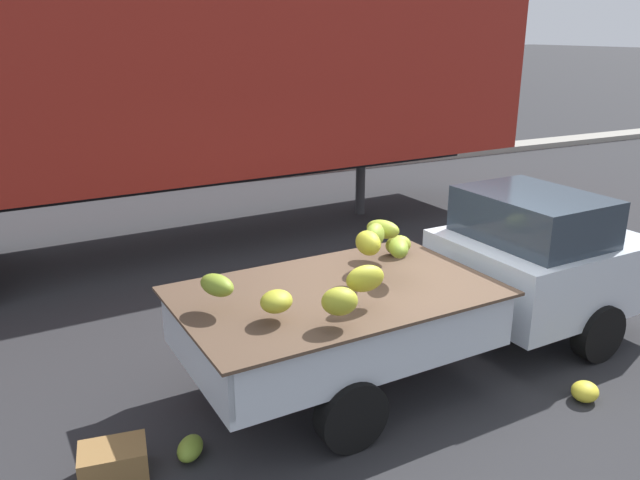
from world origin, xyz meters
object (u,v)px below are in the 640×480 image
fallen_banana_bunch_near_tailgate (190,448)px  produce_crate (114,463)px  pickup_truck (501,270)px  fallen_banana_bunch_by_wheel (585,391)px  semi_trailer (183,87)px

fallen_banana_bunch_near_tailgate → produce_crate: size_ratio=0.61×
pickup_truck → fallen_banana_bunch_by_wheel: size_ratio=18.66×
fallen_banana_bunch_near_tailgate → fallen_banana_bunch_by_wheel: 3.73m
pickup_truck → fallen_banana_bunch_near_tailgate: pickup_truck is taller
pickup_truck → semi_trailer: 5.75m
fallen_banana_bunch_by_wheel → fallen_banana_bunch_near_tailgate: bearing=166.5°
fallen_banana_bunch_by_wheel → produce_crate: bearing=168.1°
fallen_banana_bunch_by_wheel → produce_crate: 4.33m
pickup_truck → produce_crate: 4.35m
fallen_banana_bunch_by_wheel → produce_crate: size_ratio=0.55×
fallen_banana_bunch_near_tailgate → fallen_banana_bunch_by_wheel: (3.63, -0.87, 0.01)m
fallen_banana_bunch_near_tailgate → semi_trailer: bearing=73.8°
pickup_truck → semi_trailer: size_ratio=0.44×
fallen_banana_bunch_by_wheel → semi_trailer: bearing=107.3°
produce_crate → semi_trailer: bearing=68.1°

